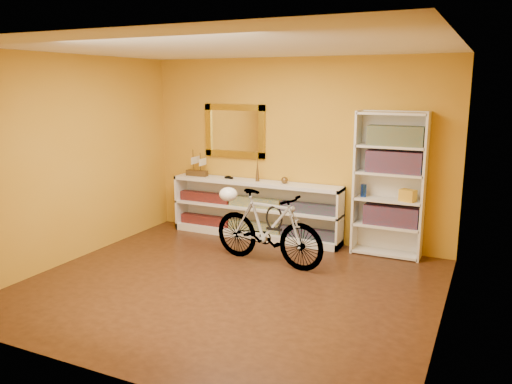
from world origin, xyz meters
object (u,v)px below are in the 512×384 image
at_px(console_unit, 255,209).
at_px(bookcase, 389,185).
at_px(bicycle, 268,228).
at_px(helmet, 228,194).

xyz_separation_m(console_unit, bookcase, (1.91, 0.03, 0.52)).
relative_size(bookcase, bicycle, 1.19).
bearing_deg(bookcase, console_unit, -179.25).
relative_size(console_unit, helmet, 10.67).
distance_m(bookcase, helmet, 2.09).
bearing_deg(helmet, bicycle, -8.12).
distance_m(bicycle, helmet, 0.71).
height_order(bicycle, helmet, bicycle).
bearing_deg(bookcase, helmet, -154.65).
distance_m(bookcase, bicycle, 1.69).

